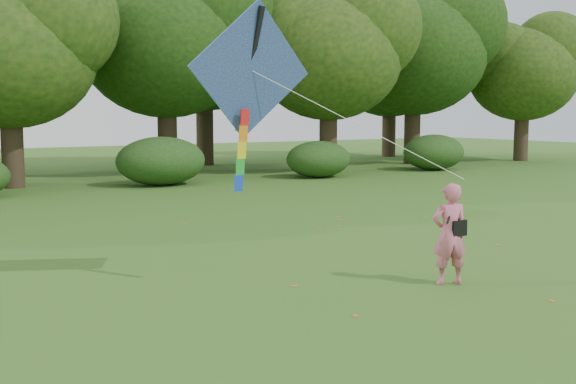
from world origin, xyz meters
TOP-DOWN VIEW (x-y plane):
  - ground at (0.00, 0.00)m, footprint 100.00×100.00m
  - man_kite_flyer at (0.84, 0.36)m, footprint 0.71×0.58m
  - crossbody_bag at (0.95, 0.33)m, footprint 0.43×0.20m
  - flying_kite at (-1.98, 1.94)m, footprint 4.17×1.99m
  - tree_line at (1.67, 22.88)m, footprint 54.70×15.30m
  - shrub_band at (-0.72, 17.60)m, footprint 39.15×3.22m
  - fallen_leaves at (2.06, 4.40)m, footprint 7.55×9.97m

SIDE VIEW (x-z plane):
  - ground at x=0.00m, z-range 0.00..0.00m
  - fallen_leaves at x=2.06m, z-range 0.00..0.01m
  - man_kite_flyer at x=0.84m, z-range 0.00..1.67m
  - shrub_band at x=-0.72m, z-range -0.08..1.79m
  - crossbody_bag at x=0.95m, z-range 0.60..1.29m
  - flying_kite at x=-1.98m, z-range 1.93..4.92m
  - tree_line at x=1.67m, z-range 0.86..10.35m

